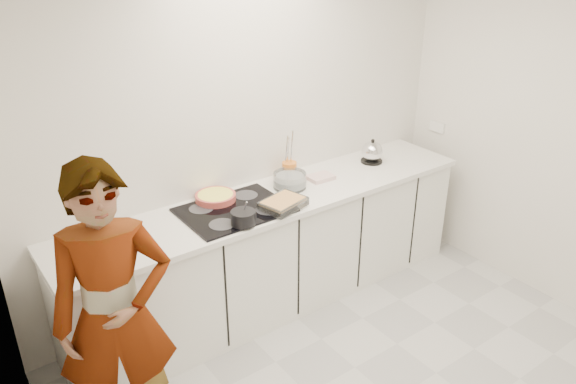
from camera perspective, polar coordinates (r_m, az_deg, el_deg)
wall_back at (r=4.14m, az=-3.95°, el=5.94°), size 3.60×0.00×2.60m
wall_left at (r=2.21m, az=-21.91°, el=-15.14°), size 0.00×3.20×2.60m
base_cabinets at (r=4.27m, az=-1.28°, el=-6.23°), size 3.20×0.58×0.87m
countertop at (r=4.05m, az=-1.34°, el=-0.74°), size 3.24×0.64×0.04m
hob at (r=3.86m, az=-5.45°, el=-1.83°), size 0.72×0.54×0.01m
tart_dish at (r=3.98m, az=-7.37°, el=-0.48°), size 0.37×0.37×0.05m
saucepan at (r=3.64m, az=-4.57°, el=-2.61°), size 0.17×0.17×0.15m
baking_dish at (r=3.85m, az=-0.51°, el=-1.13°), size 0.35×0.29×0.06m
mixing_bowl at (r=4.17m, az=0.18°, el=1.13°), size 0.32×0.32×0.11m
tea_towel at (r=4.32m, az=3.34°, el=1.50°), size 0.20×0.15×0.03m
kettle at (r=4.66m, az=8.53°, el=4.00°), size 0.23×0.23×0.20m
utensil_crock at (r=4.30m, az=0.14°, el=2.16°), size 0.13×0.13×0.14m
cook at (r=3.09m, az=-17.20°, el=-11.93°), size 0.71×0.57×1.71m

